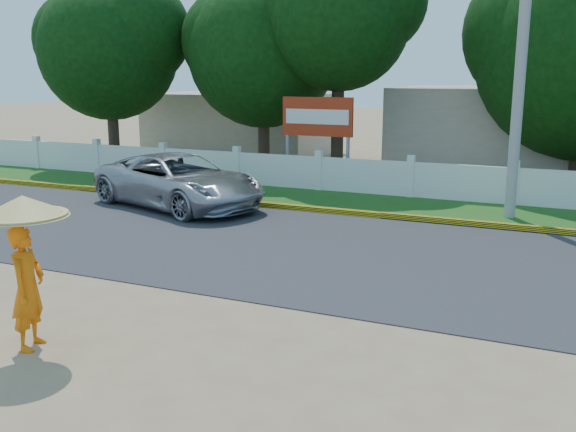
# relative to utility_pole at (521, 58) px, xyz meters

# --- Properties ---
(ground) EXTENTS (120.00, 120.00, 0.00)m
(ground) POSITION_rel_utility_pole_xyz_m (-3.06, -9.45, -4.09)
(ground) COLOR #9E8460
(ground) RESTS_ON ground
(road) EXTENTS (60.00, 7.00, 0.02)m
(road) POSITION_rel_utility_pole_xyz_m (-3.06, -4.95, -4.08)
(road) COLOR #38383A
(road) RESTS_ON ground
(grass_verge) EXTENTS (60.00, 3.50, 0.03)m
(grass_verge) POSITION_rel_utility_pole_xyz_m (-3.06, 0.30, -4.08)
(grass_verge) COLOR #2D601E
(grass_verge) RESTS_ON ground
(curb) EXTENTS (40.00, 0.18, 0.16)m
(curb) POSITION_rel_utility_pole_xyz_m (-3.06, -1.40, -4.01)
(curb) COLOR yellow
(curb) RESTS_ON ground
(fence) EXTENTS (40.00, 0.10, 1.10)m
(fence) POSITION_rel_utility_pole_xyz_m (-3.06, 1.75, -3.54)
(fence) COLOR silver
(fence) RESTS_ON ground
(building_near) EXTENTS (10.00, 6.00, 3.20)m
(building_near) POSITION_rel_utility_pole_xyz_m (-0.06, 8.55, -2.49)
(building_near) COLOR #B7AD99
(building_near) RESTS_ON ground
(building_far) EXTENTS (8.00, 5.00, 2.80)m
(building_far) POSITION_rel_utility_pole_xyz_m (-13.06, 9.55, -2.69)
(building_far) COLOR #B7AD99
(building_far) RESTS_ON ground
(utility_pole) EXTENTS (0.28, 0.28, 8.18)m
(utility_pole) POSITION_rel_utility_pole_xyz_m (0.00, 0.00, 0.00)
(utility_pole) COLOR #959592
(utility_pole) RESTS_ON ground
(vehicle) EXTENTS (5.93, 4.07, 1.51)m
(vehicle) POSITION_rel_utility_pole_xyz_m (-8.72, -2.31, -3.34)
(vehicle) COLOR #A5A7AD
(vehicle) RESTS_ON ground
(monk_with_parasol) EXTENTS (1.19, 1.19, 2.16)m
(monk_with_parasol) POSITION_rel_utility_pole_xyz_m (-5.25, -11.23, -2.69)
(monk_with_parasol) COLOR orange
(monk_with_parasol) RESTS_ON ground
(billboard) EXTENTS (2.50, 0.13, 2.95)m
(billboard) POSITION_rel_utility_pole_xyz_m (-6.56, 2.85, -1.95)
(billboard) COLOR gray
(billboard) RESTS_ON ground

